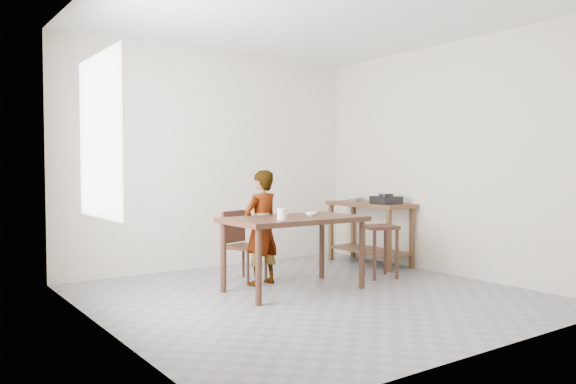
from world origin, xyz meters
TOP-DOWN VIEW (x-y plane):
  - floor at (0.00, 0.00)m, footprint 4.00×4.00m
  - ceiling at (0.00, 0.00)m, footprint 4.00×4.00m
  - wall_back at (0.00, 2.02)m, footprint 4.00×0.04m
  - wall_front at (0.00, -2.02)m, footprint 4.00×0.04m
  - wall_left at (-2.02, 0.00)m, footprint 0.04×4.00m
  - wall_right at (2.02, 0.00)m, footprint 0.04×4.00m
  - window_pane at (-1.97, 0.20)m, footprint 0.02×1.10m
  - dining_table at (0.00, 0.30)m, footprint 1.40×0.80m
  - prep_counter at (1.72, 1.00)m, footprint 0.50×1.20m
  - child at (-0.12, 0.72)m, footprint 0.50×0.38m
  - dining_chair at (-0.16, 0.98)m, footprint 0.48×0.48m
  - stool at (1.20, 0.28)m, footprint 0.42×0.42m
  - glass_tumbler at (-0.28, 0.11)m, footprint 0.11×0.11m
  - small_bowl at (0.23, 0.30)m, footprint 0.14×0.14m
  - banana at (-0.06, 0.41)m, footprint 0.17×0.13m
  - serving_bowl at (1.76, 1.35)m, footprint 0.24×0.24m
  - gas_burner at (1.68, 0.67)m, footprint 0.31×0.31m

SIDE VIEW (x-z plane):
  - floor at x=0.00m, z-range -0.04..0.00m
  - stool at x=1.20m, z-range 0.00..0.60m
  - dining_table at x=0.00m, z-range 0.00..0.75m
  - dining_chair at x=-0.16m, z-range 0.00..0.77m
  - prep_counter at x=1.72m, z-range 0.00..0.80m
  - child at x=-0.12m, z-range 0.00..1.22m
  - small_bowl at x=0.23m, z-range 0.75..0.79m
  - banana at x=-0.06m, z-range 0.75..0.80m
  - glass_tumbler at x=-0.28m, z-range 0.75..0.86m
  - serving_bowl at x=1.76m, z-range 0.80..0.86m
  - gas_burner at x=1.68m, z-range 0.80..0.90m
  - wall_back at x=0.00m, z-range 0.00..2.70m
  - wall_front at x=0.00m, z-range 0.00..2.70m
  - wall_left at x=-2.02m, z-range 0.00..2.70m
  - wall_right at x=2.02m, z-range 0.00..2.70m
  - window_pane at x=-1.97m, z-range 0.85..2.15m
  - ceiling at x=0.00m, z-range 2.70..2.74m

